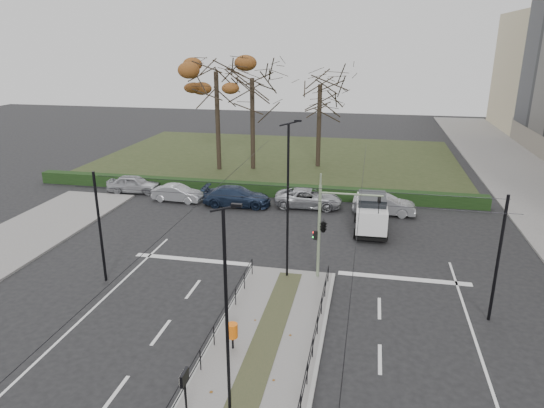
{
  "coord_description": "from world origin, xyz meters",
  "views": [
    {
      "loc": [
        3.76,
        -18.99,
        12.05
      ],
      "look_at": [
        -1.57,
        6.97,
        3.22
      ],
      "focal_mm": 32.0,
      "sensor_mm": 36.0,
      "label": 1
    }
  ],
  "objects_px": {
    "streetlamp_median_near": "(227,314)",
    "streetlamp_median_far": "(288,200)",
    "litter_bin": "(232,331)",
    "rust_tree": "(216,72)",
    "info_panel": "(185,384)",
    "parked_car_second": "(178,193)",
    "parked_car_fourth": "(309,198)",
    "parked_car_fifth": "(384,204)",
    "bare_tree_near": "(252,85)",
    "parked_car_third": "(237,196)",
    "traffic_light": "(325,225)",
    "white_van": "(371,212)",
    "parked_car_first": "(134,184)",
    "bare_tree_center": "(320,91)"
  },
  "relations": [
    {
      "from": "bare_tree_near",
      "to": "parked_car_fifth",
      "type": "relative_size",
      "value": 2.57
    },
    {
      "from": "parked_car_fourth",
      "to": "rust_tree",
      "type": "xyz_separation_m",
      "value": [
        -10.23,
        9.64,
        8.77
      ]
    },
    {
      "from": "parked_car_first",
      "to": "bare_tree_near",
      "type": "xyz_separation_m",
      "value": [
        7.98,
        9.73,
        7.49
      ]
    },
    {
      "from": "info_panel",
      "to": "parked_car_third",
      "type": "bearing_deg",
      "value": 101.5
    },
    {
      "from": "parked_car_first",
      "to": "parked_car_third",
      "type": "bearing_deg",
      "value": -106.82
    },
    {
      "from": "bare_tree_near",
      "to": "parked_car_fifth",
      "type": "distance_m",
      "value": 18.4
    },
    {
      "from": "streetlamp_median_near",
      "to": "streetlamp_median_far",
      "type": "distance_m",
      "value": 10.42
    },
    {
      "from": "info_panel",
      "to": "bare_tree_near",
      "type": "xyz_separation_m",
      "value": [
        -6.08,
        33.94,
        6.44
      ]
    },
    {
      "from": "streetlamp_median_near",
      "to": "parked_car_third",
      "type": "distance_m",
      "value": 22.66
    },
    {
      "from": "streetlamp_median_near",
      "to": "parked_car_second",
      "type": "relative_size",
      "value": 1.86
    },
    {
      "from": "parked_car_first",
      "to": "streetlamp_median_near",
      "type": "bearing_deg",
      "value": -153.76
    },
    {
      "from": "litter_bin",
      "to": "parked_car_third",
      "type": "xyz_separation_m",
      "value": [
        -4.87,
        18.14,
        -0.18
      ]
    },
    {
      "from": "streetlamp_median_far",
      "to": "bare_tree_center",
      "type": "relative_size",
      "value": 0.78
    },
    {
      "from": "streetlamp_median_far",
      "to": "bare_tree_near",
      "type": "relative_size",
      "value": 0.72
    },
    {
      "from": "streetlamp_median_near",
      "to": "parked_car_first",
      "type": "xyz_separation_m",
      "value": [
        -15.25,
        23.32,
        -3.2
      ]
    },
    {
      "from": "streetlamp_median_far",
      "to": "bare_tree_center",
      "type": "bearing_deg",
      "value": 92.72
    },
    {
      "from": "bare_tree_near",
      "to": "parked_car_fifth",
      "type": "height_order",
      "value": "bare_tree_near"
    },
    {
      "from": "parked_car_second",
      "to": "litter_bin",
      "type": "bearing_deg",
      "value": -149.15
    },
    {
      "from": "parked_car_fourth",
      "to": "white_van",
      "type": "distance_m",
      "value": 6.29
    },
    {
      "from": "streetlamp_median_near",
      "to": "traffic_light",
      "type": "bearing_deg",
      "value": 79.15
    },
    {
      "from": "litter_bin",
      "to": "rust_tree",
      "type": "bearing_deg",
      "value": 108.55
    },
    {
      "from": "rust_tree",
      "to": "bare_tree_near",
      "type": "relative_size",
      "value": 1.06
    },
    {
      "from": "traffic_light",
      "to": "parked_car_first",
      "type": "bearing_deg",
      "value": 143.87
    },
    {
      "from": "parked_car_second",
      "to": "white_van",
      "type": "relative_size",
      "value": 0.84
    },
    {
      "from": "rust_tree",
      "to": "parked_car_fifth",
      "type": "height_order",
      "value": "rust_tree"
    },
    {
      "from": "info_panel",
      "to": "streetlamp_median_far",
      "type": "xyz_separation_m",
      "value": [
        1.35,
        11.3,
        2.6
      ]
    },
    {
      "from": "parked_car_first",
      "to": "bare_tree_center",
      "type": "height_order",
      "value": "bare_tree_center"
    },
    {
      "from": "streetlamp_median_far",
      "to": "white_van",
      "type": "height_order",
      "value": "streetlamp_median_far"
    },
    {
      "from": "traffic_light",
      "to": "parked_car_second",
      "type": "height_order",
      "value": "traffic_light"
    },
    {
      "from": "parked_car_second",
      "to": "parked_car_fourth",
      "type": "relative_size",
      "value": 0.79
    },
    {
      "from": "parked_car_fifth",
      "to": "rust_tree",
      "type": "bearing_deg",
      "value": 58.49
    },
    {
      "from": "litter_bin",
      "to": "streetlamp_median_near",
      "type": "height_order",
      "value": "streetlamp_median_near"
    },
    {
      "from": "parked_car_second",
      "to": "parked_car_fourth",
      "type": "xyz_separation_m",
      "value": [
        10.44,
        0.67,
        0.05
      ]
    },
    {
      "from": "streetlamp_median_far",
      "to": "white_van",
      "type": "distance_m",
      "value": 9.58
    },
    {
      "from": "litter_bin",
      "to": "parked_car_fifth",
      "type": "bearing_deg",
      "value": 71.18
    },
    {
      "from": "info_panel",
      "to": "streetlamp_median_far",
      "type": "height_order",
      "value": "streetlamp_median_far"
    },
    {
      "from": "parked_car_second",
      "to": "white_van",
      "type": "height_order",
      "value": "white_van"
    },
    {
      "from": "parked_car_second",
      "to": "info_panel",
      "type": "bearing_deg",
      "value": -154.59
    },
    {
      "from": "bare_tree_center",
      "to": "bare_tree_near",
      "type": "bearing_deg",
      "value": -160.08
    },
    {
      "from": "streetlamp_median_near",
      "to": "bare_tree_near",
      "type": "relative_size",
      "value": 0.64
    },
    {
      "from": "info_panel",
      "to": "streetlamp_median_near",
      "type": "relative_size",
      "value": 0.28
    },
    {
      "from": "parked_car_second",
      "to": "parked_car_fourth",
      "type": "height_order",
      "value": "parked_car_fourth"
    },
    {
      "from": "litter_bin",
      "to": "rust_tree",
      "type": "height_order",
      "value": "rust_tree"
    },
    {
      "from": "info_panel",
      "to": "streetlamp_median_far",
      "type": "distance_m",
      "value": 11.68
    },
    {
      "from": "traffic_light",
      "to": "bare_tree_center",
      "type": "xyz_separation_m",
      "value": [
        -3.08,
        24.62,
        4.53
      ]
    },
    {
      "from": "litter_bin",
      "to": "streetlamp_median_near",
      "type": "xyz_separation_m",
      "value": [
        0.92,
        -3.53,
        3.01
      ]
    },
    {
      "from": "streetlamp_median_near",
      "to": "rust_tree",
      "type": "xyz_separation_m",
      "value": [
        -10.52,
        32.13,
        5.54
      ]
    },
    {
      "from": "parked_car_second",
      "to": "rust_tree",
      "type": "relative_size",
      "value": 0.33
    },
    {
      "from": "parked_car_fourth",
      "to": "parked_car_fifth",
      "type": "height_order",
      "value": "parked_car_fifth"
    },
    {
      "from": "parked_car_third",
      "to": "bare_tree_near",
      "type": "relative_size",
      "value": 0.45
    }
  ]
}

